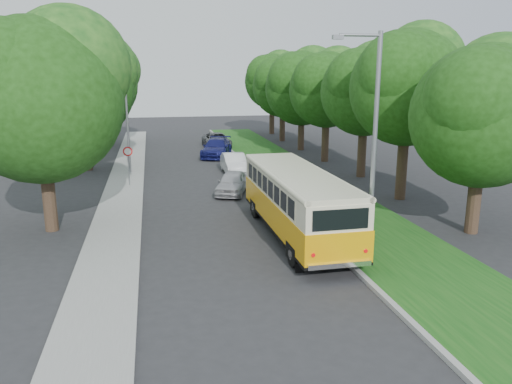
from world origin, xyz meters
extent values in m
plane|color=#29292B|center=(0.00, 0.00, 0.00)|extent=(120.00, 120.00, 0.00)
cube|color=gray|center=(3.60, 5.00, 0.07)|extent=(0.20, 70.00, 0.15)
cube|color=#154A13|center=(5.95, 5.00, 0.07)|extent=(4.50, 70.00, 0.13)
cube|color=gray|center=(-4.80, 5.00, 0.06)|extent=(2.20, 70.00, 0.12)
cylinder|color=#332319|center=(10.15, 0.00, 1.67)|extent=(0.56, 0.56, 3.35)
sphere|color=#183E0E|center=(10.15, 0.00, 4.95)|extent=(5.85, 5.85, 5.85)
sphere|color=#183E0E|center=(11.18, 0.58, 6.12)|extent=(4.38, 4.38, 4.38)
sphere|color=#183E0E|center=(9.28, -0.73, 5.68)|extent=(4.09, 4.09, 4.09)
cylinder|color=#332319|center=(9.96, 6.00, 2.13)|extent=(0.56, 0.56, 4.26)
sphere|color=#183E0E|center=(9.96, 6.00, 5.91)|extent=(5.98, 5.98, 5.98)
sphere|color=#183E0E|center=(11.01, 6.60, 7.10)|extent=(4.49, 4.49, 4.49)
sphere|color=#183E0E|center=(9.06, 5.25, 6.65)|extent=(4.19, 4.19, 4.19)
cylinder|color=#332319|center=(10.28, 12.00, 1.98)|extent=(0.56, 0.56, 3.95)
sphere|color=#183E0E|center=(10.28, 12.00, 5.49)|extent=(5.61, 5.61, 5.61)
sphere|color=#183E0E|center=(11.26, 12.56, 6.62)|extent=(4.21, 4.21, 4.21)
sphere|color=#183E0E|center=(9.44, 11.30, 6.20)|extent=(3.92, 3.92, 3.92)
cylinder|color=#332319|center=(9.90, 18.00, 1.93)|extent=(0.56, 0.56, 3.86)
sphere|color=#183E0E|center=(9.90, 18.00, 5.41)|extent=(5.64, 5.64, 5.64)
sphere|color=#183E0E|center=(10.89, 18.56, 6.54)|extent=(4.23, 4.23, 4.23)
sphere|color=#183E0E|center=(9.05, 17.30, 6.12)|extent=(3.95, 3.95, 3.95)
cylinder|color=#332319|center=(9.80, 24.00, 1.79)|extent=(0.56, 0.56, 3.58)
sphere|color=#183E0E|center=(9.80, 24.00, 5.33)|extent=(6.36, 6.36, 6.36)
sphere|color=#183E0E|center=(10.91, 24.64, 6.60)|extent=(4.77, 4.77, 4.77)
sphere|color=#183E0E|center=(8.84, 23.21, 6.12)|extent=(4.45, 4.45, 4.45)
cylinder|color=#332319|center=(9.67, 30.00, 1.84)|extent=(0.56, 0.56, 3.68)
sphere|color=#183E0E|center=(9.67, 30.00, 5.31)|extent=(5.91, 5.91, 5.91)
sphere|color=#183E0E|center=(10.70, 30.59, 6.49)|extent=(4.43, 4.43, 4.43)
sphere|color=#183E0E|center=(8.78, 29.26, 6.05)|extent=(4.14, 4.14, 4.14)
cylinder|color=#332319|center=(10.05, 36.00, 2.02)|extent=(0.56, 0.56, 4.05)
sphere|color=#183E0E|center=(10.05, 36.00, 5.69)|extent=(5.97, 5.97, 5.97)
sphere|color=#183E0E|center=(11.09, 36.60, 6.88)|extent=(4.48, 4.48, 4.48)
sphere|color=#183E0E|center=(9.15, 35.25, 6.43)|extent=(4.18, 4.18, 4.18)
cylinder|color=#332319|center=(-7.50, 4.00, 1.84)|extent=(0.56, 0.56, 3.68)
sphere|color=#183E0E|center=(-7.50, 4.00, 5.55)|extent=(6.80, 6.80, 6.80)
sphere|color=#183E0E|center=(-6.31, 4.68, 6.91)|extent=(5.10, 5.10, 5.10)
sphere|color=#183E0E|center=(-8.52, 3.15, 6.40)|extent=(4.76, 4.76, 4.76)
cylinder|color=#332319|center=(-7.50, 18.00, 1.84)|extent=(0.56, 0.56, 3.68)
sphere|color=#183E0E|center=(-7.50, 18.00, 5.55)|extent=(6.80, 6.80, 6.80)
sphere|color=#183E0E|center=(-6.31, 18.68, 6.91)|extent=(5.10, 5.10, 5.10)
sphere|color=#183E0E|center=(-8.52, 17.15, 6.40)|extent=(4.76, 4.76, 4.76)
cylinder|color=#332319|center=(-7.50, 30.00, 1.84)|extent=(0.56, 0.56, 3.68)
sphere|color=#183E0E|center=(-7.50, 30.00, 5.55)|extent=(6.80, 6.80, 6.80)
sphere|color=#183E0E|center=(-6.31, 30.68, 6.91)|extent=(5.10, 5.10, 5.10)
sphere|color=#183E0E|center=(-8.52, 29.15, 6.40)|extent=(4.76, 4.76, 4.76)
cylinder|color=gray|center=(4.30, -2.50, 4.00)|extent=(0.16, 0.16, 8.00)
cylinder|color=gray|center=(3.60, -2.50, 7.85)|extent=(1.40, 0.10, 0.10)
cube|color=gray|center=(2.85, -2.50, 7.78)|extent=(0.35, 0.16, 0.14)
cylinder|color=gray|center=(-4.60, 16.00, 3.75)|extent=(0.16, 0.16, 7.50)
cylinder|color=gray|center=(-5.30, 16.00, 7.35)|extent=(1.40, 0.10, 0.10)
cube|color=gray|center=(-6.05, 16.00, 7.28)|extent=(0.35, 0.16, 0.14)
cylinder|color=gray|center=(-4.50, 12.00, 1.25)|extent=(0.06, 0.06, 2.50)
cone|color=red|center=(-4.50, 11.96, 2.15)|extent=(0.56, 0.02, 0.56)
cone|color=white|center=(-4.50, 11.94, 2.15)|extent=(0.40, 0.02, 0.40)
imported|color=#B2B2B7|center=(1.27, 9.09, 0.63)|extent=(2.67, 3.99, 1.26)
imported|color=white|center=(2.31, 14.78, 0.67)|extent=(1.43, 4.08, 1.34)
imported|color=navy|center=(2.02, 21.86, 0.72)|extent=(3.35, 5.36, 1.45)
imported|color=#4F5256|center=(2.67, 26.71, 0.67)|extent=(2.34, 4.87, 1.34)
camera|label=1|loc=(-3.05, -18.07, 6.71)|focal=35.00mm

